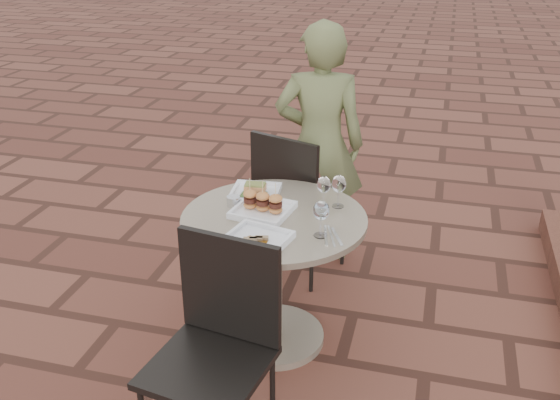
% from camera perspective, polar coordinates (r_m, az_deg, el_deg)
% --- Properties ---
extents(ground, '(60.00, 60.00, 0.00)m').
position_cam_1_polar(ground, '(3.34, -1.73, -13.35)').
color(ground, brown).
rests_on(ground, ground).
extents(cafe_table, '(0.90, 0.90, 0.73)m').
position_cam_1_polar(cafe_table, '(3.12, -0.53, -5.53)').
color(cafe_table, gray).
rests_on(cafe_table, ground).
extents(chair_far, '(0.56, 0.56, 0.93)m').
position_cam_1_polar(chair_far, '(3.66, 1.28, 0.51)').
color(chair_far, black).
rests_on(chair_far, ground).
extents(chair_near, '(0.50, 0.50, 0.93)m').
position_cam_1_polar(chair_near, '(2.54, -5.64, -11.99)').
color(chair_near, black).
rests_on(chair_near, ground).
extents(diner, '(0.61, 0.45, 1.51)m').
position_cam_1_polar(diner, '(3.84, 3.64, 5.02)').
color(diner, brown).
rests_on(diner, ground).
extents(plate_salmon, '(0.26, 0.26, 0.07)m').
position_cam_1_polar(plate_salmon, '(3.21, -2.28, 0.74)').
color(plate_salmon, white).
rests_on(plate_salmon, cafe_table).
extents(plate_sliders, '(0.30, 0.30, 0.17)m').
position_cam_1_polar(plate_sliders, '(3.02, -1.58, -0.54)').
color(plate_sliders, white).
rests_on(plate_sliders, cafe_table).
extents(plate_tuna, '(0.32, 0.32, 0.03)m').
position_cam_1_polar(plate_tuna, '(2.76, -2.24, -3.69)').
color(plate_tuna, white).
rests_on(plate_tuna, cafe_table).
extents(wine_glass_right, '(0.07, 0.07, 0.17)m').
position_cam_1_polar(wine_glass_right, '(2.78, 3.79, -1.06)').
color(wine_glass_right, white).
rests_on(wine_glass_right, cafe_table).
extents(wine_glass_mid, '(0.07, 0.07, 0.16)m').
position_cam_1_polar(wine_glass_mid, '(3.06, 4.03, 1.33)').
color(wine_glass_mid, white).
rests_on(wine_glass_mid, cafe_table).
extents(wine_glass_far, '(0.07, 0.07, 0.17)m').
position_cam_1_polar(wine_glass_far, '(3.07, 5.40, 1.40)').
color(wine_glass_far, white).
rests_on(wine_glass_far, cafe_table).
extents(steel_ramekin, '(0.09, 0.09, 0.05)m').
position_cam_1_polar(steel_ramekin, '(3.11, -4.28, -0.09)').
color(steel_ramekin, silver).
rests_on(steel_ramekin, cafe_table).
extents(cutlery_set, '(0.16, 0.22, 0.00)m').
position_cam_1_polar(cutlery_set, '(2.83, 4.71, -3.29)').
color(cutlery_set, silver).
rests_on(cutlery_set, cafe_table).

